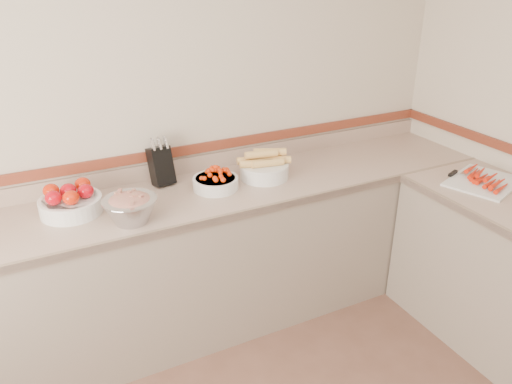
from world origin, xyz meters
name	(u,v)px	position (x,y,z in m)	size (l,w,h in m)	color
back_wall	(152,114)	(0.00, 2.00, 1.30)	(4.00, 4.00, 0.00)	beige
counter_back	(179,265)	(0.00, 1.68, 0.45)	(4.00, 0.65, 1.08)	tan
knife_block	(161,165)	(0.00, 1.90, 1.02)	(0.14, 0.16, 0.29)	black
tomato_bowl	(70,201)	(-0.54, 1.75, 0.97)	(0.32, 0.32, 0.16)	white
cherry_tomato_bowl	(216,181)	(0.26, 1.69, 0.95)	(0.27, 0.27, 0.14)	white
corn_bowl	(264,167)	(0.59, 1.71, 0.97)	(0.33, 0.30, 0.18)	white
rhubarb_bowl	(130,207)	(-0.28, 1.51, 0.98)	(0.28, 0.28, 0.16)	#B2B2BA
cutting_board	(484,180)	(1.72, 1.04, 0.92)	(0.52, 0.47, 0.06)	silver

